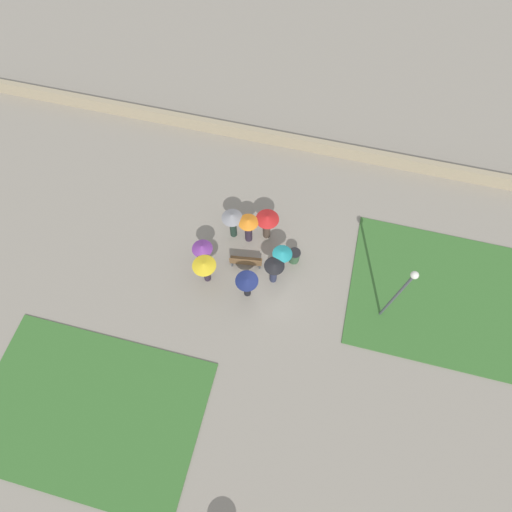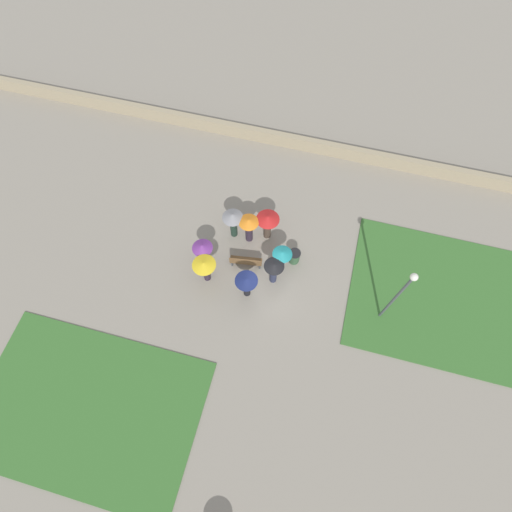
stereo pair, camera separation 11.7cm
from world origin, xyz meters
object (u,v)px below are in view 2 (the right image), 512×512
(park_bench, at_px, (246,262))
(crowd_person_grey, at_px, (233,220))
(crowd_person_red, at_px, (268,222))
(crowd_person_teal, at_px, (282,258))
(trash_bin, at_px, (294,257))
(crowd_person_navy, at_px, (247,283))
(crowd_person_orange, at_px, (249,226))
(crowd_person_purple, at_px, (203,250))
(crowd_person_black, at_px, (274,270))
(lamp_post, at_px, (400,293))
(crowd_person_yellow, at_px, (205,267))

(park_bench, distance_m, crowd_person_grey, 2.19)
(crowd_person_red, bearing_deg, crowd_person_teal, 132.46)
(trash_bin, bearing_deg, crowd_person_navy, 52.07)
(crowd_person_teal, distance_m, crowd_person_orange, 2.38)
(crowd_person_orange, bearing_deg, crowd_person_red, -94.87)
(trash_bin, bearing_deg, crowd_person_orange, -14.07)
(park_bench, xyz_separation_m, crowd_person_purple, (2.08, 0.30, 0.88))
(crowd_person_teal, bearing_deg, crowd_person_red, 163.84)
(crowd_person_purple, height_order, crowd_person_black, crowd_person_black)
(trash_bin, xyz_separation_m, crowd_person_black, (0.78, 1.34, 0.81))
(crowd_person_purple, height_order, crowd_person_teal, crowd_person_teal)
(crowd_person_black, bearing_deg, lamp_post, -33.91)
(crowd_person_orange, bearing_deg, trash_bin, -135.22)
(crowd_person_purple, bearing_deg, crowd_person_teal, -96.85)
(crowd_person_yellow, distance_m, crowd_person_grey, 2.87)
(park_bench, bearing_deg, crowd_person_grey, -63.97)
(crowd_person_red, bearing_deg, park_bench, 81.55)
(crowd_person_navy, bearing_deg, crowd_person_purple, -47.10)
(crowd_person_yellow, xyz_separation_m, crowd_person_grey, (-0.60, -2.80, 0.09))
(lamp_post, distance_m, crowd_person_yellow, 8.87)
(park_bench, bearing_deg, crowd_person_teal, -178.58)
(park_bench, relative_size, trash_bin, 2.01)
(park_bench, distance_m, crowd_person_teal, 1.94)
(crowd_person_purple, distance_m, crowd_person_orange, 2.61)
(lamp_post, bearing_deg, crowd_person_red, -24.76)
(park_bench, relative_size, crowd_person_red, 0.87)
(crowd_person_teal, distance_m, crowd_person_grey, 3.16)
(crowd_person_teal, bearing_deg, crowd_person_orange, -172.28)
(crowd_person_yellow, distance_m, crowd_person_orange, 3.10)
(lamp_post, height_order, crowd_person_red, lamp_post)
(crowd_person_purple, distance_m, crowd_person_yellow, 0.95)
(lamp_post, relative_size, crowd_person_red, 2.58)
(crowd_person_navy, distance_m, crowd_person_grey, 3.46)
(park_bench, height_order, crowd_person_teal, crowd_person_teal)
(lamp_post, relative_size, crowd_person_navy, 2.75)
(crowd_person_grey, distance_m, crowd_person_red, 1.76)
(crowd_person_teal, bearing_deg, trash_bin, 88.97)
(crowd_person_black, distance_m, crowd_person_orange, 2.67)
(trash_bin, relative_size, crowd_person_grey, 0.42)
(park_bench, relative_size, crowd_person_navy, 0.93)
(crowd_person_purple, distance_m, crowd_person_grey, 2.17)
(crowd_person_yellow, bearing_deg, crowd_person_teal, 131.58)
(lamp_post, height_order, crowd_person_orange, lamp_post)
(crowd_person_purple, relative_size, crowd_person_teal, 0.97)
(lamp_post, distance_m, crowd_person_orange, 7.88)
(lamp_post, distance_m, trash_bin, 5.71)
(lamp_post, relative_size, crowd_person_teal, 2.68)
(crowd_person_grey, bearing_deg, crowd_person_purple, -12.82)
(park_bench, height_order, crowd_person_orange, crowd_person_orange)
(crowd_person_purple, bearing_deg, crowd_person_orange, -59.93)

